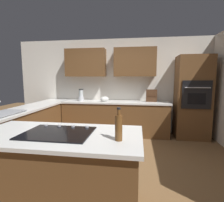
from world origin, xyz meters
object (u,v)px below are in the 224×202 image
Objects in this scene: blender at (81,96)px; sink_unit at (2,113)px; spice_rack at (151,96)px; second_bottle at (119,127)px; mixing_bowl at (104,99)px; cooktop at (58,133)px; wall_oven at (192,98)px.

sink_unit is at bearing 68.11° from blender.
second_bottle is (0.54, 3.02, -0.02)m from spice_rack.
cooktop is at bearing 90.21° from mixing_bowl.
mixing_bowl is (-1.43, -1.94, 0.05)m from sink_unit.
sink_unit is 2.15× the size of spice_rack.
cooktop is (-1.44, 0.87, -0.01)m from sink_unit.
sink_unit is at bearing 37.06° from spice_rack.
wall_oven is 2.72× the size of cooktop.
wall_oven is at bearing 175.19° from spice_rack.
wall_oven is 4.16m from sink_unit.
mixing_bowl is (-0.65, -0.00, -0.07)m from blender.
wall_oven reaches higher than blender.
blender is 1.90m from spice_rack.
spice_rack is at bearing -177.44° from blender.
sink_unit is 3.36m from spice_rack.
blender is at bearing 0.00° from mixing_bowl.
second_bottle is at bearing 62.34° from wall_oven.
sink_unit is 2.41m from mixing_bowl.
spice_rack is (1.00, -0.08, 0.03)m from wall_oven.
mixing_bowl is 1.26m from spice_rack.
blender is 0.65m from mixing_bowl.
mixing_bowl is (0.01, -2.81, 0.06)m from cooktop.
wall_oven is 2.25m from mixing_bowl.
wall_oven reaches higher than sink_unit.
spice_rack is at bearing -100.11° from second_bottle.
wall_oven is 2.90m from blender.
mixing_bowl is 3.02m from second_bottle.
second_bottle is at bearing 155.06° from sink_unit.
spice_rack is (-2.68, -2.02, 0.14)m from sink_unit.
spice_rack reaches higher than sink_unit.
second_bottle is (-0.71, 2.93, 0.07)m from mixing_bowl.
cooktop is 2.34× the size of blender.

